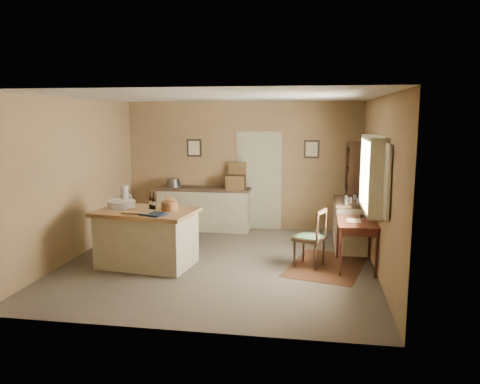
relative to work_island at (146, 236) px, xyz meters
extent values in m
plane|color=#61564A|center=(1.14, 0.30, -0.48)|extent=(5.00, 5.00, 0.00)
cube|color=olive|center=(1.14, 2.80, 0.87)|extent=(5.00, 0.10, 2.70)
cube|color=olive|center=(1.14, -2.20, 0.87)|extent=(5.00, 0.10, 2.70)
cube|color=olive|center=(-1.36, 0.30, 0.87)|extent=(0.10, 5.00, 2.70)
cube|color=olive|center=(3.64, 0.30, 0.87)|extent=(0.10, 5.00, 2.70)
plane|color=silver|center=(1.14, 0.30, 2.22)|extent=(5.00, 5.00, 0.00)
cube|color=#B4B495|center=(1.49, 2.77, 0.57)|extent=(0.97, 0.06, 2.11)
cube|color=black|center=(0.09, 2.78, 1.24)|extent=(0.32, 0.02, 0.38)
cube|color=beige|center=(0.09, 2.76, 1.24)|extent=(0.24, 0.01, 0.30)
cube|color=black|center=(2.59, 2.78, 1.24)|extent=(0.32, 0.02, 0.38)
cube|color=beige|center=(2.59, 2.76, 1.24)|extent=(0.24, 0.01, 0.30)
cube|color=beige|center=(3.51, 0.10, 0.54)|extent=(0.25, 1.32, 0.06)
cube|color=beige|center=(3.51, 0.10, 1.60)|extent=(0.25, 1.32, 0.06)
cube|color=white|center=(3.63, 0.10, 1.07)|extent=(0.01, 1.20, 1.00)
cube|color=beige|center=(3.60, -0.72, 1.07)|extent=(0.04, 0.35, 1.00)
cube|color=beige|center=(3.60, 0.92, 1.07)|extent=(0.04, 0.35, 1.00)
cube|color=beige|center=(0.01, 0.00, -0.06)|extent=(1.54, 1.08, 0.85)
cube|color=#915E3F|center=(0.01, 0.00, 0.40)|extent=(1.66, 1.20, 0.06)
cylinder|color=white|center=(-0.45, 0.12, 0.48)|extent=(0.45, 0.45, 0.11)
cube|color=#915E3F|center=(-0.03, -0.21, 0.44)|extent=(0.49, 0.37, 0.03)
cube|color=black|center=(0.25, -0.32, 0.44)|extent=(0.43, 0.39, 0.02)
cylinder|color=brown|center=(0.39, 0.06, 0.50)|extent=(0.27, 0.27, 0.14)
cylinder|color=black|center=(0.05, 0.11, 0.57)|extent=(0.06, 0.06, 0.29)
cylinder|color=black|center=(0.13, 0.04, 0.57)|extent=(0.06, 0.06, 0.29)
cube|color=beige|center=(0.37, 2.50, -0.06)|extent=(1.92, 0.53, 0.85)
cube|color=#332319|center=(0.37, 2.50, 0.39)|extent=(1.96, 0.56, 0.05)
cube|color=#4D361B|center=(1.04, 2.50, 0.56)|extent=(0.38, 0.29, 0.28)
cylinder|color=#59544F|center=(-0.31, 2.50, 0.51)|extent=(0.33, 0.33, 0.18)
cube|color=#412111|center=(2.89, 0.40, -0.48)|extent=(1.46, 1.82, 0.01)
cube|color=#381810|center=(3.34, 0.40, 0.27)|extent=(0.60, 0.99, 0.03)
cube|color=#381810|center=(3.34, 0.40, 0.20)|extent=(0.54, 0.93, 0.10)
cube|color=silver|center=(3.29, 0.40, 0.29)|extent=(0.22, 0.30, 0.01)
cylinder|color=black|center=(3.44, 0.67, 0.31)|extent=(0.05, 0.05, 0.05)
cylinder|color=#381810|center=(3.08, -0.05, -0.12)|extent=(0.04, 0.04, 0.72)
cylinder|color=#381810|center=(3.60, -0.05, -0.12)|extent=(0.04, 0.04, 0.72)
cylinder|color=#381810|center=(3.08, 0.85, -0.12)|extent=(0.04, 0.04, 0.72)
cylinder|color=#381810|center=(3.60, 0.85, -0.12)|extent=(0.04, 0.04, 0.72)
cube|color=beige|center=(3.34, 1.48, -0.06)|extent=(0.57, 1.03, 0.85)
cube|color=#332319|center=(3.34, 1.48, 0.39)|extent=(0.60, 1.07, 0.05)
cylinder|color=silver|center=(3.31, 1.32, 0.46)|extent=(0.25, 0.25, 0.09)
cube|color=#311E14|center=(3.45, 1.89, 0.46)|extent=(0.32, 0.04, 1.89)
cube|color=#311E14|center=(3.45, 2.70, 0.46)|extent=(0.32, 0.04, 1.89)
cube|color=#311E14|center=(3.60, 2.30, 0.46)|extent=(0.02, 0.85, 1.89)
cube|color=#311E14|center=(3.45, 2.30, -0.43)|extent=(0.32, 0.81, 0.03)
cube|color=#311E14|center=(3.45, 2.30, 0.04)|extent=(0.32, 0.81, 0.03)
cube|color=#311E14|center=(3.45, 2.30, 0.51)|extent=(0.32, 0.81, 0.03)
cube|color=#311E14|center=(3.45, 2.30, 0.89)|extent=(0.32, 0.81, 0.03)
cube|color=#311E14|center=(3.45, 2.30, 1.27)|extent=(0.32, 0.81, 0.03)
cylinder|color=white|center=(3.45, 2.30, 0.57)|extent=(0.12, 0.12, 0.11)
camera|label=1|loc=(2.65, -7.00, 1.93)|focal=35.00mm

